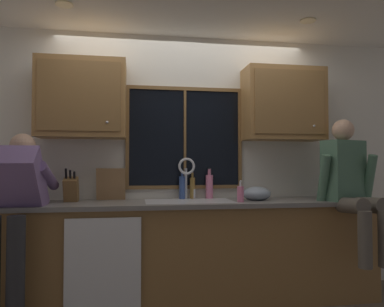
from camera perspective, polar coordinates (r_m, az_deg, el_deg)
The scene contains 25 objects.
back_wall at distance 3.70m, azimuth -1.54°, elevation -1.45°, with size 5.89×0.12×2.55m, color silver.
ceiling_downlight_left at distance 3.33m, azimuth -19.38°, elevation 21.16°, with size 0.14×0.14×0.01m, color #FFEAB2.
ceiling_downlight_right at distance 3.62m, azimuth 17.69°, elevation 19.20°, with size 0.14×0.14×0.01m, color #FFEAB2.
window_glass at distance 3.65m, azimuth -1.14°, elevation 2.48°, with size 1.10×0.02×0.95m, color black.
window_frame_top at distance 3.71m, azimuth -1.11°, elevation 10.10°, with size 1.17×0.02×0.04m, color brown.
window_frame_bottom at distance 3.64m, azimuth -1.12°, elevation -5.27°, with size 1.17×0.02×0.04m, color brown.
window_frame_left at distance 3.61m, azimuth -10.09°, elevation 2.56°, with size 0.04×0.02×0.95m, color brown.
window_frame_right at distance 3.76m, azimuth 7.49°, elevation 2.37°, with size 0.04×0.02×0.95m, color brown.
window_mullion_center at distance 3.64m, azimuth -1.11°, elevation 2.50°, with size 0.02×0.02×0.95m, color brown.
lower_cabinet_run at distance 3.45m, azimuth -0.77°, elevation -15.41°, with size 3.49×0.58×0.88m, color olive.
countertop at distance 3.36m, azimuth -0.71°, elevation -7.83°, with size 3.55×0.62×0.04m, color slate.
dishwasher_front at distance 3.12m, azimuth -13.74°, elevation -16.52°, with size 0.60×0.02×0.74m, color white.
upper_cabinet_left at distance 3.53m, azimuth -16.83°, elevation 8.19°, with size 0.79×0.36×0.72m.
upper_cabinet_right at distance 3.80m, azimuth 14.11°, elevation 7.46°, with size 0.79×0.36×0.72m.
sink at distance 3.38m, azimuth -0.45°, elevation -9.12°, with size 0.80×0.46×0.21m.
faucet at distance 3.53m, azimuth -0.77°, elevation -3.09°, with size 0.18×0.09×0.40m.
person_standing at distance 3.17m, azimuth -26.39°, elevation -7.14°, with size 0.53×0.71×1.52m.
person_sitting_on_counter at distance 3.61m, azimuth 23.50°, elevation -4.01°, with size 0.54×0.65×1.26m.
knife_block at distance 3.47m, azimuth -18.41°, elevation -5.41°, with size 0.12×0.18×0.32m.
cutting_board at distance 3.54m, azimuth -12.58°, elevation -4.72°, with size 0.27×0.02×0.31m, color #997047.
mixing_bowl at distance 3.51m, azimuth 10.08°, elevation -6.22°, with size 0.27×0.27×0.13m, color #8C99A8.
soap_dispenser at distance 3.31m, azimuth 7.60°, elevation -6.25°, with size 0.06×0.07×0.20m.
bottle_green_glass at distance 3.59m, azimuth 0.07°, elevation -5.32°, with size 0.05×0.05×0.27m.
bottle_tall_clear at distance 3.62m, azimuth 2.73°, elevation -5.08°, with size 0.07×0.07×0.30m.
bottle_amber_small at distance 3.56m, azimuth -1.56°, elevation -5.24°, with size 0.06×0.06×0.29m.
Camera 1 is at (-0.48, -3.61, 1.25)m, focal length 34.06 mm.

